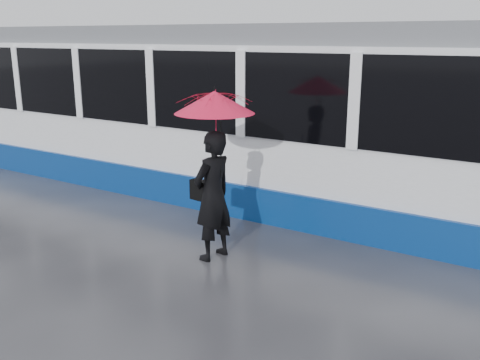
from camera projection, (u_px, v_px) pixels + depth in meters
The scene contains 6 objects.
ground at pixel (197, 240), 8.53m from camera, with size 90.00×90.00×0.00m, color #27272C.
rails at pixel (273, 200), 10.56m from camera, with size 34.00×1.51×0.02m.
tram at pixel (408, 131), 8.82m from camera, with size 26.00×2.56×3.35m.
woman at pixel (213, 196), 7.62m from camera, with size 0.69×0.45×1.89m, color black.
umbrella at pixel (215, 118), 7.30m from camera, with size 1.25×1.25×1.27m.
handbag at pixel (201, 190), 7.74m from camera, with size 0.35×0.19×0.47m.
Camera 1 is at (4.87, -6.36, 3.16)m, focal length 40.00 mm.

